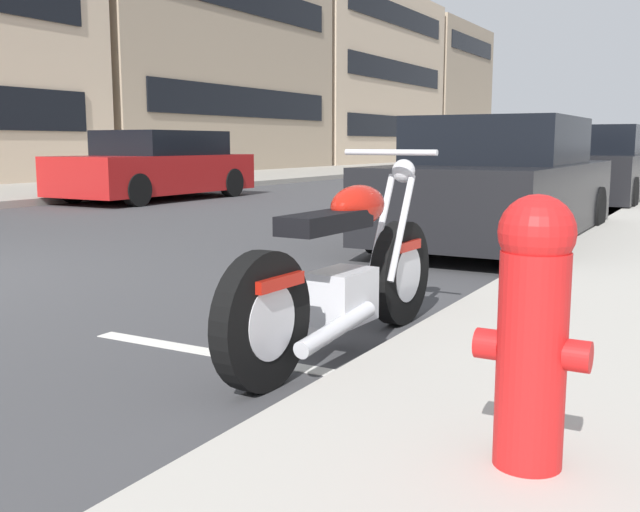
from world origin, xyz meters
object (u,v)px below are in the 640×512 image
at_px(parked_car_second_in_row, 631,163).
at_px(crossing_truck, 606,149).
at_px(parked_car_mid_block, 499,186).
at_px(parked_car_across_street, 591,169).
at_px(parked_motorcycle, 345,275).
at_px(car_opposite_curb, 157,167).
at_px(fire_hydrant, 533,325).

xyz_separation_m(parked_car_second_in_row, crossing_truck, (18.42, 3.27, 0.22)).
bearing_deg(parked_car_mid_block, parked_car_second_in_row, -0.24).
bearing_deg(crossing_truck, parked_car_across_street, 91.98).
relative_size(parked_motorcycle, crossing_truck, 0.40).
height_order(parked_motorcycle, car_opposite_curb, car_opposite_curb).
bearing_deg(parked_car_second_in_row, fire_hydrant, -173.56).
relative_size(parked_motorcycle, parked_car_across_street, 0.54).
xyz_separation_m(parked_car_across_street, fire_hydrant, (-12.30, -1.84, -0.09)).
xyz_separation_m(crossing_truck, car_opposite_curb, (-26.64, 4.98, -0.21)).
height_order(parked_motorcycle, parked_car_second_in_row, parked_car_second_in_row).
height_order(parked_car_across_street, parked_car_second_in_row, parked_car_across_street).
height_order(parked_car_mid_block, car_opposite_curb, parked_car_mid_block).
bearing_deg(car_opposite_curb, parked_car_second_in_row, 135.15).
relative_size(parked_car_across_street, car_opposite_curb, 0.91).
height_order(parked_motorcycle, parked_car_mid_block, parked_car_mid_block).
bearing_deg(parked_car_across_street, parked_car_mid_block, 179.34).
height_order(parked_motorcycle, crossing_truck, crossing_truck).
relative_size(parked_car_mid_block, crossing_truck, 0.80).
distance_m(parked_car_mid_block, car_opposite_curb, 8.82).
bearing_deg(parked_motorcycle, parked_car_mid_block, 8.06).
bearing_deg(parked_car_mid_block, fire_hydrant, -163.15).
bearing_deg(car_opposite_curb, parked_car_across_street, 108.79).
relative_size(parked_motorcycle, parked_car_second_in_row, 0.51).
bearing_deg(parked_car_across_street, crossing_truck, 7.26).
distance_m(parked_motorcycle, fire_hydrant, 1.90).
bearing_deg(crossing_truck, parked_car_second_in_row, 94.37).
bearing_deg(car_opposite_curb, crossing_truck, 169.66).
distance_m(parked_motorcycle, crossing_truck, 35.07).
bearing_deg(fire_hydrant, parked_motorcycle, 45.64).
bearing_deg(parked_car_across_street, parked_motorcycle, -177.85).
bearing_deg(fire_hydrant, crossing_truck, 7.95).
height_order(parked_car_second_in_row, fire_hydrant, parked_car_second_in_row).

